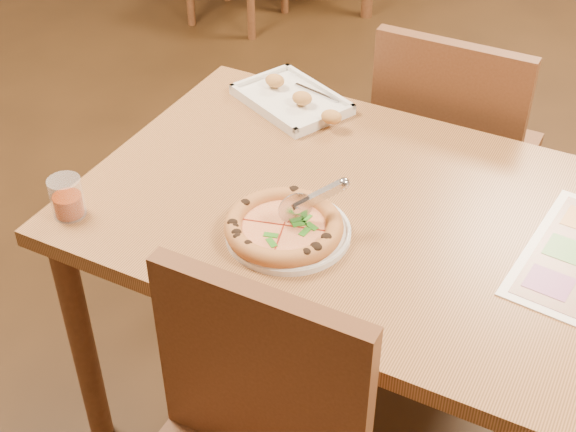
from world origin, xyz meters
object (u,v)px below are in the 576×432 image
at_px(pizza_cutter, 312,200).
at_px(appetizer_tray, 294,101).
at_px(chair_far, 451,138).
at_px(plate, 288,232).
at_px(glass_tumbler, 67,199).
at_px(dining_table, 371,239).
at_px(pizza, 284,227).

height_order(pizza_cutter, appetizer_tray, pizza_cutter).
bearing_deg(chair_far, appetizer_tray, 37.70).
bearing_deg(plate, chair_far, 80.61).
bearing_deg(glass_tumbler, dining_table, 28.88).
height_order(plate, pizza_cutter, pizza_cutter).
relative_size(appetizer_tray, glass_tumbler, 3.85).
bearing_deg(glass_tumbler, pizza_cutter, 21.33).
height_order(chair_far, appetizer_tray, chair_far).
distance_m(dining_table, pizza, 0.25).
distance_m(dining_table, plate, 0.23).
bearing_deg(plate, appetizer_tray, 115.97).
height_order(dining_table, chair_far, chair_far).
xyz_separation_m(dining_table, glass_tumbler, (-0.58, -0.32, 0.13)).
xyz_separation_m(chair_far, pizza, (-0.13, -0.78, 0.18)).
relative_size(plate, glass_tumbler, 2.94).
xyz_separation_m(pizza, pizza_cutter, (0.04, 0.05, 0.05)).
bearing_deg(plate, dining_table, 52.38).
relative_size(pizza_cutter, appetizer_tray, 0.32).
distance_m(pizza, glass_tumbler, 0.48).
bearing_deg(dining_table, pizza_cutter, -124.73).
bearing_deg(appetizer_tray, pizza, -64.93).
relative_size(chair_far, glass_tumbler, 5.17).
height_order(chair_far, glass_tumbler, chair_far).
bearing_deg(appetizer_tray, plate, -64.03).
bearing_deg(chair_far, pizza, 80.38).
bearing_deg(pizza_cutter, appetizer_tray, 75.30).
distance_m(plate, pizza_cutter, 0.09).
bearing_deg(pizza, appetizer_tray, 115.07).
relative_size(chair_far, pizza_cutter, 4.18).
bearing_deg(dining_table, chair_far, 90.00).
bearing_deg(appetizer_tray, dining_table, -41.47).
relative_size(dining_table, pizza_cutter, 11.55).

